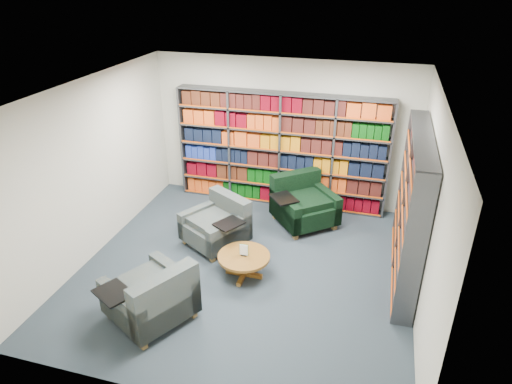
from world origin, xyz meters
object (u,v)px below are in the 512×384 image
(coffee_table, at_px, (244,260))
(chair_teal_left, at_px, (219,225))
(chair_green_right, at_px, (302,204))
(chair_teal_front, at_px, (154,299))

(coffee_table, bearing_deg, chair_teal_left, 130.40)
(chair_green_right, xyz_separation_m, coffee_table, (-0.53, -1.88, -0.06))
(chair_green_right, relative_size, coffee_table, 1.73)
(chair_green_right, height_order, chair_teal_front, chair_green_right)
(chair_green_right, height_order, coffee_table, chair_green_right)
(chair_teal_left, relative_size, coffee_table, 1.55)
(chair_teal_left, relative_size, chair_green_right, 0.90)
(chair_teal_front, height_order, coffee_table, chair_teal_front)
(chair_teal_left, xyz_separation_m, coffee_table, (0.68, -0.80, -0.03))
(chair_teal_left, xyz_separation_m, chair_green_right, (1.22, 1.07, 0.03))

